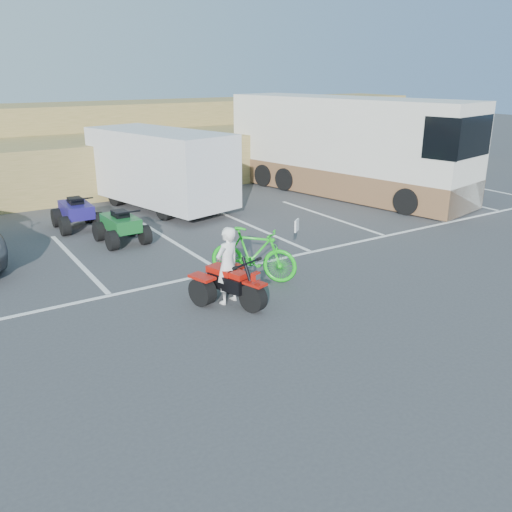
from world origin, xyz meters
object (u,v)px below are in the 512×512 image
rider (227,265)px  rv_motorhome (345,153)px  green_dirt_bike (253,254)px  red_trike_atv (233,304)px  cargo_trailer (160,167)px  quad_atv_blue (78,229)px  quad_atv_green (123,242)px

rider → rv_motorhome: 11.19m
green_dirt_bike → rv_motorhome: 9.84m
red_trike_atv → cargo_trailer: bearing=59.9°
red_trike_atv → quad_atv_blue: quad_atv_blue is taller
red_trike_atv → rv_motorhome: bearing=21.0°
red_trike_atv → rider: rider is taller
cargo_trailer → rv_motorhome: rv_motorhome is taller
green_dirt_bike → cargo_trailer: bearing=42.8°
green_dirt_bike → rider: bearing=175.8°
rider → green_dirt_bike: 1.39m
rider → quad_atv_blue: 7.31m
rider → rv_motorhome: rv_motorhome is taller
cargo_trailer → rv_motorhome: (6.86, -1.61, 0.11)m
quad_atv_blue → quad_atv_green: 2.16m
cargo_trailer → quad_atv_blue: 3.66m
quad_atv_green → cargo_trailer: bearing=49.4°
rv_motorhome → red_trike_atv: bearing=-154.7°
green_dirt_bike → quad_atv_green: 4.64m
red_trike_atv → quad_atv_blue: 7.41m
quad_atv_blue → quad_atv_green: bearing=-71.1°
green_dirt_bike → quad_atv_green: size_ratio=1.31×
rider → quad_atv_green: size_ratio=1.04×
cargo_trailer → quad_atv_blue: (-3.19, -1.09, -1.42)m
rider → green_dirt_bike: rider is taller
rider → green_dirt_bike: bearing=-160.9°
rv_motorhome → rider: bearing=-155.4°
cargo_trailer → quad_atv_blue: bearing=-174.5°
rv_motorhome → quad_atv_green: size_ratio=6.59×
green_dirt_bike → quad_atv_green: (-1.56, 4.33, -0.61)m
green_dirt_bike → rv_motorhome: rv_motorhome is taller
cargo_trailer → quad_atv_green: (-2.54, -3.15, -1.42)m
rv_motorhome → quad_atv_blue: 10.18m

